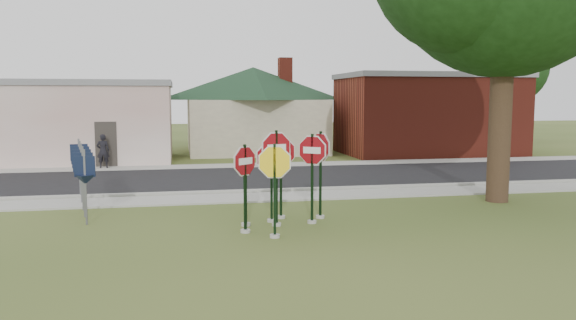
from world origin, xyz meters
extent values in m
plane|color=#3D511E|center=(0.00, 0.00, 0.00)|extent=(120.00, 120.00, 0.00)
cube|color=gray|center=(0.00, 5.50, 0.03)|extent=(60.00, 1.60, 0.06)
cube|color=black|center=(0.00, 10.00, 0.02)|extent=(60.00, 7.00, 0.04)
cube|color=gray|center=(0.00, 14.30, 0.03)|extent=(60.00, 1.60, 0.06)
cube|color=gray|center=(0.00, 6.50, 0.07)|extent=(60.00, 0.20, 0.14)
cylinder|color=#A3A097|center=(-0.10, 1.41, 0.04)|extent=(0.24, 0.24, 0.08)
cube|color=black|center=(-0.10, 1.41, 1.25)|extent=(0.07, 0.06, 2.50)
cylinder|color=white|center=(-0.10, 1.41, 2.06)|extent=(1.09, 0.29, 1.12)
cylinder|color=maroon|center=(-0.10, 1.41, 2.06)|extent=(1.01, 0.27, 1.04)
cube|color=white|center=(-0.10, 1.41, 2.06)|extent=(0.50, 0.14, 0.18)
cylinder|color=#A3A097|center=(-0.35, 0.20, 0.04)|extent=(0.24, 0.24, 0.08)
cube|color=black|center=(-0.35, 0.20, 1.13)|extent=(0.07, 0.06, 2.26)
cylinder|color=white|center=(-0.35, 0.20, 1.82)|extent=(1.06, 0.26, 1.09)
cylinder|color=yellow|center=(-0.35, 0.20, 1.82)|extent=(0.98, 0.25, 1.00)
cylinder|color=#A3A097|center=(-0.99, 0.83, 0.04)|extent=(0.24, 0.24, 0.08)
cube|color=black|center=(-0.99, 0.83, 1.10)|extent=(0.08, 0.08, 2.20)
cylinder|color=white|center=(-0.99, 0.83, 1.79)|extent=(0.79, 0.66, 1.02)
cylinder|color=maroon|center=(-0.99, 0.83, 1.79)|extent=(0.74, 0.62, 0.94)
cube|color=white|center=(-0.99, 0.83, 1.79)|extent=(0.37, 0.31, 0.16)
cylinder|color=#A3A097|center=(0.88, 1.54, 0.04)|extent=(0.24, 0.24, 0.08)
cube|color=black|center=(0.88, 1.54, 1.20)|extent=(0.08, 0.08, 2.39)
cylinder|color=white|center=(0.88, 1.54, 1.96)|extent=(0.88, 0.65, 1.08)
cylinder|color=maroon|center=(0.88, 1.54, 1.96)|extent=(0.82, 0.61, 1.00)
cube|color=white|center=(0.88, 1.54, 1.96)|extent=(0.41, 0.30, 0.17)
cylinder|color=#A3A097|center=(0.18, 2.30, 0.04)|extent=(0.24, 0.24, 0.08)
cube|color=black|center=(0.18, 2.30, 1.15)|extent=(0.07, 0.06, 2.31)
cylinder|color=white|center=(0.18, 2.30, 1.84)|extent=(1.16, 0.23, 1.17)
cylinder|color=maroon|center=(0.18, 2.30, 1.84)|extent=(1.07, 0.22, 1.09)
cube|color=white|center=(0.18, 2.30, 1.84)|extent=(0.53, 0.11, 0.19)
cylinder|color=#A3A097|center=(-0.15, 1.90, 0.04)|extent=(0.24, 0.24, 0.08)
cube|color=black|center=(-0.15, 1.90, 1.10)|extent=(0.06, 0.05, 2.21)
cylinder|color=white|center=(-0.15, 1.90, 1.75)|extent=(1.15, 0.04, 1.15)
cylinder|color=maroon|center=(-0.15, 1.90, 1.75)|extent=(1.06, 0.05, 1.06)
cube|color=white|center=(-0.15, 1.90, 1.75)|extent=(0.53, 0.02, 0.18)
cylinder|color=#A3A097|center=(1.26, 2.11, 0.04)|extent=(0.24, 0.24, 0.08)
cube|color=black|center=(1.26, 2.11, 1.21)|extent=(0.07, 0.07, 2.43)
cylinder|color=white|center=(1.26, 2.11, 1.99)|extent=(0.41, 1.02, 1.09)
cylinder|color=maroon|center=(1.26, 2.11, 1.99)|extent=(0.39, 0.95, 1.01)
cube|color=white|center=(1.26, 2.11, 1.99)|extent=(0.19, 0.47, 0.17)
cylinder|color=#A3A097|center=(-0.89, 1.57, 0.04)|extent=(0.24, 0.24, 0.08)
cube|color=black|center=(-0.89, 1.57, 1.03)|extent=(0.08, 0.08, 2.06)
cylinder|color=white|center=(-0.89, 1.57, 1.66)|extent=(0.75, 0.66, 0.98)
cylinder|color=maroon|center=(-0.89, 1.57, 1.66)|extent=(0.70, 0.61, 0.91)
cube|color=white|center=(-0.89, 1.57, 1.66)|extent=(0.35, 0.30, 0.16)
cube|color=#59595E|center=(-5.00, 2.50, 1.00)|extent=(0.05, 0.05, 2.00)
cube|color=black|center=(-5.00, 2.50, 1.55)|extent=(0.55, 0.13, 0.55)
cone|color=black|center=(-5.00, 2.50, 1.20)|extent=(0.65, 0.65, 0.25)
cube|color=#59595E|center=(-5.20, 3.50, 1.00)|extent=(0.05, 0.05, 2.00)
cube|color=black|center=(-5.20, 3.50, 1.55)|extent=(0.55, 0.09, 0.55)
cone|color=black|center=(-5.20, 3.50, 1.20)|extent=(0.62, 0.62, 0.25)
cube|color=#59595E|center=(-5.40, 4.50, 1.00)|extent=(0.05, 0.05, 2.00)
cube|color=black|center=(-5.40, 4.50, 1.55)|extent=(0.55, 0.05, 0.55)
cone|color=black|center=(-5.40, 4.50, 1.20)|extent=(0.58, 0.58, 0.25)
cube|color=#59595E|center=(-5.60, 5.50, 1.00)|extent=(0.05, 0.05, 2.00)
cube|color=black|center=(-5.60, 5.50, 1.55)|extent=(0.55, 0.05, 0.55)
cone|color=black|center=(-5.60, 5.50, 1.20)|extent=(0.58, 0.58, 0.25)
cube|color=#59595E|center=(-5.80, 6.50, 1.00)|extent=(0.05, 0.05, 2.00)
cube|color=black|center=(-5.80, 6.50, 1.55)|extent=(0.55, 0.09, 0.55)
cone|color=black|center=(-5.80, 6.50, 1.20)|extent=(0.62, 0.62, 0.25)
cube|color=silver|center=(-9.00, 18.00, 2.00)|extent=(12.00, 6.00, 4.00)
cube|color=gray|center=(-9.00, 18.00, 4.05)|extent=(12.20, 6.20, 0.30)
cube|color=#332D28|center=(-6.00, 15.02, 1.10)|extent=(1.00, 0.10, 2.20)
cube|color=beige|center=(2.00, 22.00, 1.60)|extent=(8.00, 8.00, 3.20)
pyramid|color=black|center=(2.00, 22.00, 5.20)|extent=(11.60, 11.60, 2.00)
cube|color=maroon|center=(4.00, 22.00, 5.00)|extent=(0.80, 0.80, 1.60)
cube|color=maroon|center=(12.00, 18.50, 2.25)|extent=(10.00, 6.00, 4.50)
cube|color=gray|center=(12.00, 18.50, 4.60)|extent=(10.20, 6.20, 0.30)
cube|color=white|center=(10.00, 15.55, 2.60)|extent=(2.00, 0.08, 0.90)
cylinder|color=black|center=(7.50, 3.50, 3.01)|extent=(0.70, 0.70, 6.02)
cylinder|color=black|center=(22.00, 26.00, 2.00)|extent=(0.50, 0.50, 4.00)
sphere|color=black|center=(22.00, 26.00, 5.60)|extent=(5.60, 5.60, 5.60)
imported|color=black|center=(-6.08, 14.46, 0.85)|extent=(0.59, 0.40, 1.59)
camera|label=1|loc=(-2.54, -12.78, 3.35)|focal=35.00mm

